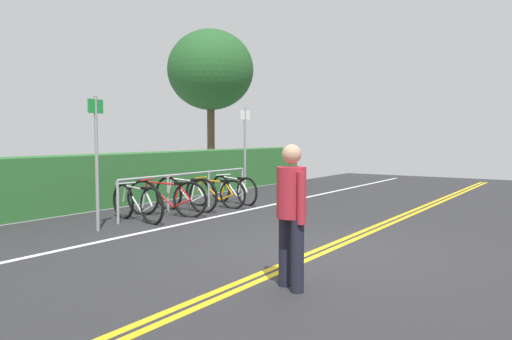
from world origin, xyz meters
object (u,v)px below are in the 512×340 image
object	(u,v)px
bicycle_3	(215,193)
tree_mid	(211,70)
pedestrian	(291,207)
sign_post_near	(96,150)
bicycle_1	(166,198)
sign_post_far	(245,144)
bicycle_4	(234,190)
bicycle_0	(137,203)
bicycle_2	(186,194)
bike_rack	(189,183)

from	to	relation	value
bicycle_3	tree_mid	xyz separation A→B (m)	(4.86, 4.01, 3.61)
pedestrian	sign_post_near	distance (m)	4.63
tree_mid	pedestrian	bearing A→B (deg)	-137.38
bicycle_1	sign_post_far	size ratio (longest dim) A/B	0.76
sign_post_near	tree_mid	size ratio (longest dim) A/B	0.44
bicycle_1	tree_mid	size ratio (longest dim) A/B	0.34
bicycle_1	bicycle_4	xyz separation A→B (m)	(2.32, -0.04, -0.03)
bicycle_0	pedestrian	size ratio (longest dim) A/B	1.09
bicycle_3	sign_post_near	distance (m)	3.63
bicycle_2	tree_mid	size ratio (longest dim) A/B	0.33
bike_rack	pedestrian	size ratio (longest dim) A/B	2.61
bicycle_2	bicycle_3	xyz separation A→B (m)	(0.81, -0.19, -0.04)
sign_post_far	bicycle_4	bearing A→B (deg)	-159.22
bicycle_1	sign_post_near	world-z (taller)	sign_post_near
sign_post_near	sign_post_far	world-z (taller)	sign_post_far
pedestrian	tree_mid	bearing A→B (deg)	42.62
bicycle_4	bicycle_2	bearing A→B (deg)	173.43
bicycle_0	bicycle_2	world-z (taller)	bicycle_2
bicycle_1	sign_post_far	xyz separation A→B (m)	(3.37, 0.37, 1.06)
bike_rack	sign_post_far	bearing A→B (deg)	6.46
bicycle_4	bicycle_3	bearing A→B (deg)	-179.55
bicycle_0	tree_mid	distance (m)	8.98
bicycle_1	sign_post_far	world-z (taller)	sign_post_far
bicycle_0	tree_mid	bearing A→B (deg)	28.70
bicycle_1	bicycle_4	size ratio (longest dim) A/B	1.09
bicycle_1	tree_mid	bearing A→B (deg)	31.67
bicycle_3	bicycle_4	size ratio (longest dim) A/B	1.02
bicycle_4	sign_post_far	world-z (taller)	sign_post_far
bike_rack	bicycle_0	size ratio (longest dim) A/B	2.39
bicycle_4	tree_mid	bearing A→B (deg)	44.22
sign_post_near	sign_post_far	xyz separation A→B (m)	(5.27, 0.54, 0.02)
pedestrian	sign_post_near	world-z (taller)	sign_post_near
bicycle_2	sign_post_near	xyz separation A→B (m)	(-2.65, -0.32, 1.04)
bike_rack	bicycle_3	xyz separation A→B (m)	(0.77, -0.12, -0.28)
bicycle_3	bike_rack	bearing A→B (deg)	171.33
bicycle_3	bicycle_4	world-z (taller)	bicycle_4
bike_rack	pedestrian	bearing A→B (deg)	-128.41
bicycle_3	sign_post_near	bearing A→B (deg)	-177.73
bicycle_1	pedestrian	bearing A→B (deg)	-122.29
bike_rack	tree_mid	xyz separation A→B (m)	(5.62, 3.89, 3.33)
bicycle_2	pedestrian	world-z (taller)	pedestrian
sign_post_near	bicycle_2	bearing A→B (deg)	6.93
sign_post_far	bike_rack	bearing A→B (deg)	-173.54
bicycle_1	sign_post_far	bearing A→B (deg)	6.18
tree_mid	bicycle_2	bearing A→B (deg)	-146.01
bike_rack	pedestrian	xyz separation A→B (m)	(-3.75, -4.73, 0.28)
bicycle_3	pedestrian	distance (m)	6.48
sign_post_near	sign_post_far	size ratio (longest dim) A/B	0.98
bicycle_1	sign_post_near	distance (m)	2.17
bicycle_0	bicycle_2	distance (m)	1.56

